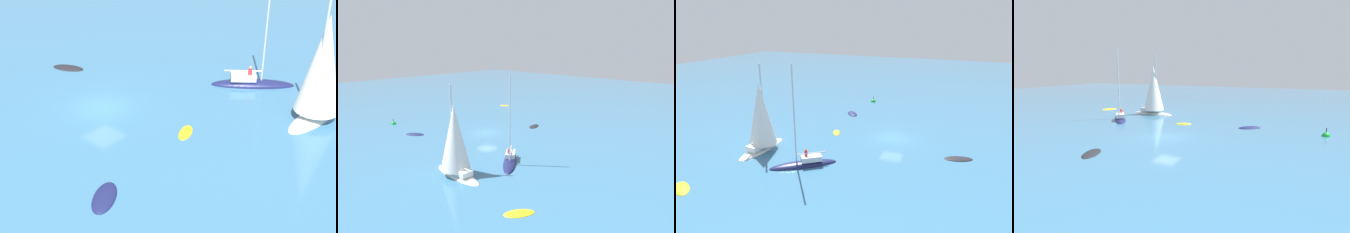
% 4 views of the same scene
% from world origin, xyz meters
% --- Properties ---
extents(ground_plane, '(160.00, 160.00, 0.00)m').
position_xyz_m(ground_plane, '(0.00, 0.00, 0.00)').
color(ground_plane, teal).
extents(sloop, '(3.19, 6.86, 9.68)m').
position_xyz_m(sloop, '(12.35, 8.79, 3.48)').
color(sloop, silver).
rests_on(sloop, ground).
extents(ketch, '(6.08, 5.34, 10.40)m').
position_xyz_m(ketch, '(6.08, 10.50, 0.19)').
color(ketch, '#191E4C').
rests_on(ketch, ground).
extents(tender, '(2.80, 2.39, 0.34)m').
position_xyz_m(tender, '(13.40, 18.34, 0.00)').
color(tender, yellow).
rests_on(tender, ground).
extents(dinghy, '(2.62, 3.00, 0.43)m').
position_xyz_m(dinghy, '(8.06, -6.97, 0.00)').
color(dinghy, '#191E4C').
rests_on(dinghy, ground).
extents(tender_1, '(1.61, 2.16, 0.32)m').
position_xyz_m(tender_1, '(6.93, 1.19, 0.00)').
color(tender_1, yellow).
rests_on(tender_1, ground).
extents(skiff_1, '(3.15, 2.26, 0.31)m').
position_xyz_m(skiff_1, '(-7.72, 2.97, 0.00)').
color(skiff_1, black).
rests_on(skiff_1, ground).
extents(channel_buoy, '(0.84, 0.84, 1.31)m').
position_xyz_m(channel_buoy, '(7.41, -15.08, 0.00)').
color(channel_buoy, green).
rests_on(channel_buoy, ground).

